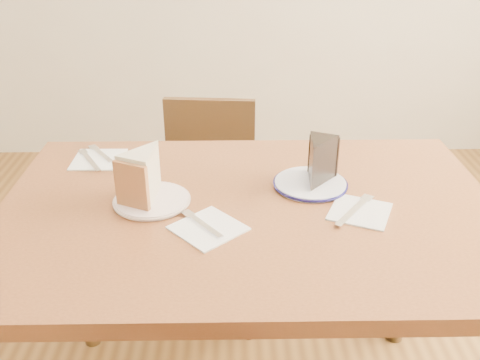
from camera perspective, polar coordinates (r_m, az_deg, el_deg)
name	(u,v)px	position (r m, az deg, el deg)	size (l,w,h in m)	color
table	(249,240)	(1.33, 0.93, -6.47)	(1.20, 0.80, 0.75)	#4F2915
chair_far	(208,201)	(1.94, -3.48, -2.29)	(0.42, 0.42, 0.78)	black
plate_cream	(152,200)	(1.31, -9.37, -2.16)	(0.18, 0.18, 0.01)	silver
plate_navy	(310,184)	(1.38, 7.50, -0.40)	(0.18, 0.18, 0.01)	white
carrot_cake	(147,175)	(1.30, -9.92, 0.56)	(0.08, 0.12, 0.11)	beige
chocolate_cake	(318,164)	(1.35, 8.29, 1.71)	(0.07, 0.11, 0.10)	black
napkin_cream	(208,228)	(1.19, -3.41, -5.15)	(0.14, 0.14, 0.00)	white
napkin_navy	(360,212)	(1.28, 12.66, -3.30)	(0.13, 0.13, 0.00)	white
napkin_spare	(99,159)	(1.56, -14.85, 2.13)	(0.14, 0.14, 0.00)	white
fork_cream	(202,224)	(1.20, -4.03, -4.70)	(0.01, 0.14, 0.00)	silver
knife_navy	(354,210)	(1.28, 12.07, -3.17)	(0.02, 0.17, 0.00)	silver
fork_spare	(101,154)	(1.58, -14.59, 2.73)	(0.01, 0.14, 0.00)	silver
knife_spare	(90,160)	(1.55, -15.71, 2.03)	(0.01, 0.16, 0.00)	silver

